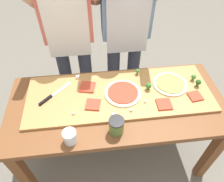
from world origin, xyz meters
The scene contains 23 objects.
ground_plane centered at (0.00, 0.00, 0.00)m, with size 8.00×8.00×0.00m, color #6B665B.
prep_table centered at (0.00, 0.00, 0.64)m, with size 1.54×0.68×0.75m.
cutting_board centered at (0.03, 0.07, 0.76)m, with size 1.33×0.48×0.02m, color #B27F47.
chefs_knife centered at (-0.46, 0.09, 0.78)m, with size 0.22×0.22×0.02m.
pizza_whole_tomato_red centered at (0.05, 0.06, 0.78)m, with size 0.27×0.27×0.02m.
pizza_whole_pesto_green centered at (0.41, 0.11, 0.78)m, with size 0.26×0.26×0.02m.
pizza_slice_center centered at (0.55, -0.03, 0.78)m, with size 0.09×0.09×0.01m, color #BC3D28.
pizza_slice_far_right centered at (0.31, -0.08, 0.78)m, with size 0.10×0.10×0.01m, color #BC3D28.
pizza_slice_near_left centered at (-0.20, 0.15, 0.78)m, with size 0.11×0.11×0.01m, color #BC3D28.
pizza_slice_near_right centered at (-0.17, -0.02, 0.78)m, with size 0.10×0.10×0.01m, color #BC3D28.
broccoli_floret_back_mid centered at (0.61, 0.07, 0.81)m, with size 0.04×0.04×0.06m.
broccoli_floret_back_right centered at (0.24, 0.08, 0.81)m, with size 0.04×0.04×0.06m.
broccoli_floret_back_left centered at (0.60, 0.14, 0.80)m, with size 0.04×0.04×0.05m.
broccoli_floret_front_left centered at (0.19, 0.26, 0.80)m, with size 0.03×0.03×0.05m.
cheese_crumble_a centered at (0.08, -0.10, 0.78)m, with size 0.02×0.02×0.02m, color white.
cheese_crumble_b centered at (0.19, -0.04, 0.78)m, with size 0.02×0.02×0.02m, color white.
cheese_crumble_c centered at (-0.27, 0.26, 0.78)m, with size 0.02×0.02×0.02m, color white.
cheese_crumble_d centered at (-0.04, -0.12, 0.78)m, with size 0.02×0.02×0.02m, color white.
cheese_crumble_e centered at (-0.30, -0.08, 0.78)m, with size 0.02×0.02×0.02m, color white.
flour_cup centered at (-0.32, -0.27, 0.79)m, with size 0.08×0.08×0.09m.
sauce_jar centered at (-0.04, -0.23, 0.81)m, with size 0.10×0.10×0.11m.
cook_left centered at (-0.32, 0.63, 1.00)m, with size 0.54×0.39×1.67m.
cook_right centered at (0.15, 0.63, 1.00)m, with size 0.54×0.39×1.67m.
Camera 1 is at (-0.15, -0.94, 1.88)m, focal length 33.53 mm.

